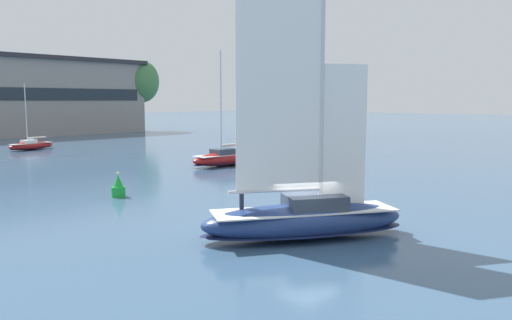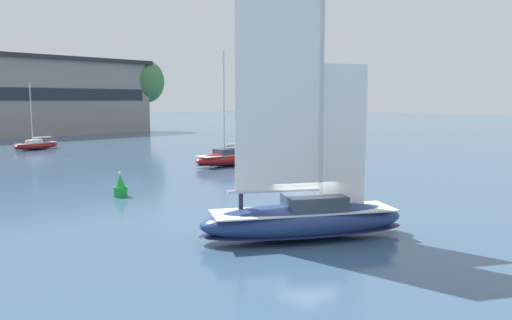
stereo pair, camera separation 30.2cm
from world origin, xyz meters
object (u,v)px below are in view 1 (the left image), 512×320
at_px(sailboat_main, 305,215).
at_px(sailboat_moored_near_marina, 31,145).
at_px(channel_buoy, 118,187).
at_px(tree_shore_right, 142,81).
at_px(sailboat_moored_mid_channel, 226,158).

bearing_deg(sailboat_main, sailboat_moored_near_marina, 81.06).
bearing_deg(sailboat_main, channel_buoy, 92.94).
bearing_deg(sailboat_moored_near_marina, sailboat_main, -98.94).
bearing_deg(tree_shore_right, channel_buoy, -124.54).
relative_size(sailboat_moored_near_marina, sailboat_moored_mid_channel, 0.77).
xyz_separation_m(tree_shore_right, sailboat_moored_mid_channel, (-24.38, -51.11, -9.08)).
bearing_deg(sailboat_moored_mid_channel, channel_buoy, -157.01).
height_order(tree_shore_right, sailboat_moored_mid_channel, tree_shore_right).
xyz_separation_m(sailboat_main, sailboat_moored_mid_channel, (14.50, 20.95, -0.31)).
distance_m(sailboat_moored_near_marina, channel_buoy, 35.88).
bearing_deg(tree_shore_right, sailboat_moored_near_marina, -143.88).
relative_size(sailboat_main, channel_buoy, 8.07).
height_order(tree_shore_right, channel_buoy, tree_shore_right).
bearing_deg(sailboat_main, tree_shore_right, 61.65).
distance_m(sailboat_main, channel_buoy, 14.50).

